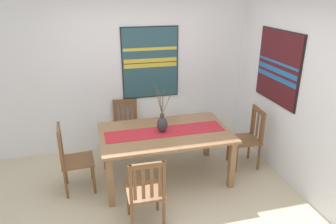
{
  "coord_description": "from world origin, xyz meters",
  "views": [
    {
      "loc": [
        -0.82,
        -3.2,
        2.61
      ],
      "look_at": [
        0.2,
        0.75,
        0.99
      ],
      "focal_mm": 33.47,
      "sensor_mm": 36.0,
      "label": 1
    }
  ],
  "objects": [
    {
      "name": "ground_plane",
      "position": [
        0.0,
        0.0,
        -0.01
      ],
      "size": [
        6.4,
        6.4,
        0.03
      ],
      "primitive_type": "cube",
      "color": "beige"
    },
    {
      "name": "wall_back",
      "position": [
        0.0,
        1.86,
        1.35
      ],
      "size": [
        6.4,
        0.12,
        2.7
      ],
      "primitive_type": "cube",
      "color": "silver",
      "rests_on": "ground_plane"
    },
    {
      "name": "wall_side",
      "position": [
        1.86,
        0.0,
        1.35
      ],
      "size": [
        0.12,
        6.4,
        2.7
      ],
      "primitive_type": "cube",
      "color": "silver",
      "rests_on": "ground_plane"
    },
    {
      "name": "dining_table",
      "position": [
        0.13,
        0.66,
        0.64
      ],
      "size": [
        1.81,
        1.1,
        0.74
      ],
      "color": "#8E6642",
      "rests_on": "ground_plane"
    },
    {
      "name": "table_runner",
      "position": [
        0.13,
        0.66,
        0.74
      ],
      "size": [
        1.67,
        0.36,
        0.01
      ],
      "primitive_type": "cube",
      "color": "#B7232D",
      "rests_on": "dining_table"
    },
    {
      "name": "centerpiece_vase",
      "position": [
        0.09,
        0.65,
        0.86
      ],
      "size": [
        0.23,
        0.25,
        0.69
      ],
      "color": "#333338",
      "rests_on": "dining_table"
    },
    {
      "name": "chair_0",
      "position": [
        -1.15,
        0.67,
        0.5
      ],
      "size": [
        0.45,
        0.45,
        0.96
      ],
      "color": "brown",
      "rests_on": "ground_plane"
    },
    {
      "name": "chair_1",
      "position": [
        -0.32,
        -0.28,
        0.48
      ],
      "size": [
        0.43,
        0.43,
        0.92
      ],
      "color": "brown",
      "rests_on": "ground_plane"
    },
    {
      "name": "chair_2",
      "position": [
        1.45,
        0.68,
        0.48
      ],
      "size": [
        0.45,
        0.45,
        0.94
      ],
      "color": "brown",
      "rests_on": "ground_plane"
    },
    {
      "name": "chair_3",
      "position": [
        -0.3,
        1.61,
        0.47
      ],
      "size": [
        0.44,
        0.44,
        0.88
      ],
      "color": "brown",
      "rests_on": "ground_plane"
    },
    {
      "name": "painting_on_back_wall",
      "position": [
        0.17,
        1.79,
        1.46
      ],
      "size": [
        0.94,
        0.05,
        1.17
      ],
      "color": "black"
    },
    {
      "name": "painting_on_side_wall",
      "position": [
        1.79,
        0.64,
        1.56
      ],
      "size": [
        0.05,
        1.01,
        1.04
      ],
      "color": "black"
    }
  ]
}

